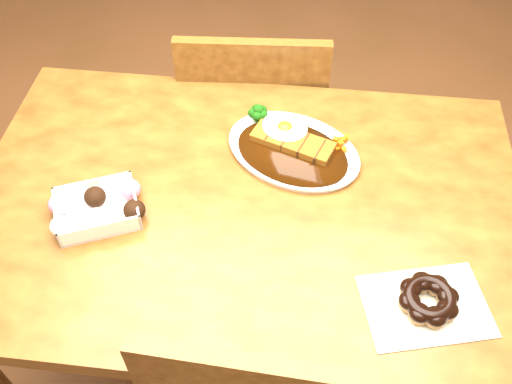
# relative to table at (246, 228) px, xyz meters

# --- Properties ---
(ground) EXTENTS (6.00, 6.00, 0.00)m
(ground) POSITION_rel_table_xyz_m (0.00, 0.00, -0.65)
(ground) COLOR brown
(ground) RESTS_ON ground
(table) EXTENTS (1.20, 0.80, 0.75)m
(table) POSITION_rel_table_xyz_m (0.00, 0.00, 0.00)
(table) COLOR #48260E
(table) RESTS_ON ground
(chair_far) EXTENTS (0.45, 0.45, 0.87)m
(chair_far) POSITION_rel_table_xyz_m (-0.04, 0.53, -0.17)
(chair_far) COLOR #48260E
(chair_far) RESTS_ON ground
(katsu_curry_plate) EXTENTS (0.38, 0.33, 0.06)m
(katsu_curry_plate) POSITION_rel_table_xyz_m (0.09, 0.16, 0.11)
(katsu_curry_plate) COLOR white
(katsu_curry_plate) RESTS_ON table
(donut_box) EXTENTS (0.21, 0.19, 0.05)m
(donut_box) POSITION_rel_table_xyz_m (-0.30, -0.07, 0.12)
(donut_box) COLOR white
(donut_box) RESTS_ON table
(pon_de_ring) EXTENTS (0.26, 0.21, 0.04)m
(pon_de_ring) POSITION_rel_table_xyz_m (0.37, -0.21, 0.12)
(pon_de_ring) COLOR silver
(pon_de_ring) RESTS_ON table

